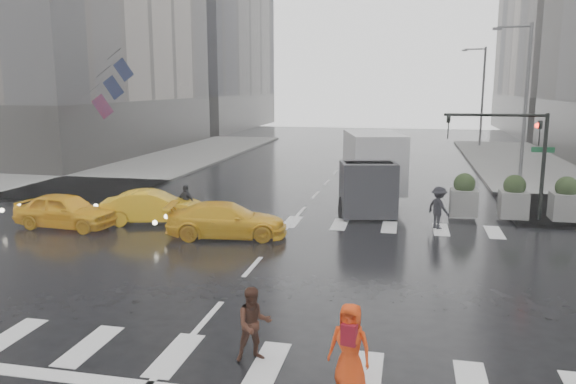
% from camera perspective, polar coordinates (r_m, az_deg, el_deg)
% --- Properties ---
extents(ground, '(120.00, 120.00, 0.00)m').
position_cam_1_polar(ground, '(17.75, -3.61, -7.58)').
color(ground, black).
rests_on(ground, ground).
extents(sidewalk_nw, '(35.00, 35.00, 0.15)m').
position_cam_1_polar(sidewalk_nw, '(41.82, -23.20, 2.32)').
color(sidewalk_nw, slate).
rests_on(sidewalk_nw, ground).
extents(road_markings, '(18.00, 48.00, 0.01)m').
position_cam_1_polar(road_markings, '(17.75, -3.61, -7.56)').
color(road_markings, silver).
rests_on(road_markings, ground).
extents(traffic_signal_pole, '(4.45, 0.42, 4.50)m').
position_cam_1_polar(traffic_signal_pole, '(24.71, 22.40, 4.47)').
color(traffic_signal_pole, black).
rests_on(traffic_signal_pole, ground).
extents(street_lamp_near, '(2.15, 0.22, 9.00)m').
position_cam_1_polar(street_lamp_near, '(34.77, 22.82, 8.89)').
color(street_lamp_near, '#59595B').
rests_on(street_lamp_near, ground).
extents(street_lamp_far, '(2.15, 0.22, 9.00)m').
position_cam_1_polar(street_lamp_far, '(54.56, 19.04, 9.52)').
color(street_lamp_far, '#59595B').
rests_on(street_lamp_far, ground).
extents(planter_west, '(1.10, 1.10, 1.80)m').
position_cam_1_polar(planter_west, '(24.94, 17.43, -0.36)').
color(planter_west, slate).
rests_on(planter_west, ground).
extents(planter_mid, '(1.10, 1.10, 1.80)m').
position_cam_1_polar(planter_mid, '(25.21, 21.95, -0.53)').
color(planter_mid, slate).
rests_on(planter_mid, ground).
extents(planter_east, '(1.10, 1.10, 1.80)m').
position_cam_1_polar(planter_east, '(25.63, 26.36, -0.70)').
color(planter_east, slate).
rests_on(planter_east, ground).
extents(flag_cluster, '(2.87, 3.06, 4.69)m').
position_cam_1_polar(flag_cluster, '(39.91, -17.69, 10.35)').
color(flag_cluster, '#59595B').
rests_on(flag_cluster, ground).
extents(pedestrian_brown, '(0.94, 0.88, 1.56)m').
position_cam_1_polar(pedestrian_brown, '(11.80, -3.49, -13.25)').
color(pedestrian_brown, '#432418').
rests_on(pedestrian_brown, ground).
extents(pedestrian_orange, '(0.91, 0.70, 1.66)m').
position_cam_1_polar(pedestrian_orange, '(10.81, 6.30, -15.31)').
color(pedestrian_orange, '#E73F10').
rests_on(pedestrian_orange, ground).
extents(pedestrian_far_a, '(1.01, 0.80, 1.51)m').
position_cam_1_polar(pedestrian_far_a, '(23.89, -10.29, -1.07)').
color(pedestrian_far_a, black).
rests_on(pedestrian_far_a, ground).
extents(pedestrian_far_b, '(1.17, 1.22, 1.69)m').
position_cam_1_polar(pedestrian_far_b, '(22.89, 15.06, -1.55)').
color(pedestrian_far_b, black).
rests_on(pedestrian_far_b, ground).
extents(taxi_front, '(4.20, 1.95, 1.39)m').
position_cam_1_polar(taxi_front, '(23.95, -21.66, -1.77)').
color(taxi_front, '#FFB80D').
rests_on(taxi_front, ground).
extents(taxi_mid, '(4.30, 2.49, 1.34)m').
position_cam_1_polar(taxi_mid, '(23.71, -13.57, -1.49)').
color(taxi_mid, '#FFB80D').
rests_on(taxi_mid, ground).
extents(taxi_rear, '(4.21, 2.48, 1.30)m').
position_cam_1_polar(taxi_rear, '(21.04, -6.24, -2.85)').
color(taxi_rear, '#FFB80D').
rests_on(taxi_rear, ground).
extents(box_truck, '(2.39, 6.36, 3.38)m').
position_cam_1_polar(box_truck, '(26.33, 8.52, 2.40)').
color(box_truck, '#BDBDBF').
rests_on(box_truck, ground).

